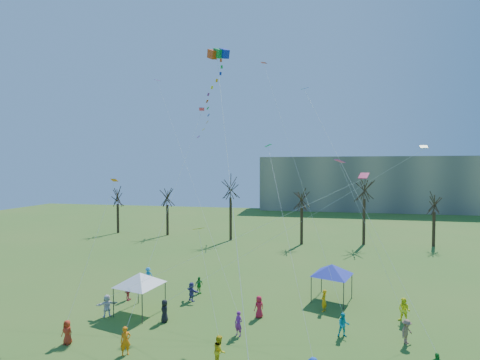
% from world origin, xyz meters
% --- Properties ---
extents(distant_building, '(60.00, 14.00, 15.00)m').
position_xyz_m(distant_building, '(22.00, 82.00, 7.50)').
color(distant_building, gray).
rests_on(distant_building, ground).
extents(bare_tree_row, '(68.44, 8.73, 11.06)m').
position_xyz_m(bare_tree_row, '(5.65, 36.47, 7.14)').
color(bare_tree_row, black).
rests_on(bare_tree_row, ground).
extents(big_box_kite, '(3.63, 7.85, 23.74)m').
position_xyz_m(big_box_kite, '(-2.76, 8.10, 17.29)').
color(big_box_kite, '#CE3D0E').
rests_on(big_box_kite, ground).
extents(canopy_tent_white, '(4.32, 4.32, 3.32)m').
position_xyz_m(canopy_tent_white, '(-8.74, 7.04, 2.81)').
color(canopy_tent_white, '#3F3F44').
rests_on(canopy_tent_white, ground).
extents(canopy_tent_blue, '(4.06, 4.06, 3.26)m').
position_xyz_m(canopy_tent_blue, '(6.85, 12.72, 2.76)').
color(canopy_tent_blue, '#3F3F44').
rests_on(canopy_tent_blue, ground).
extents(festival_crowd, '(24.51, 14.58, 1.85)m').
position_xyz_m(festival_crowd, '(-0.91, 6.47, 0.85)').
color(festival_crowd, red).
rests_on(festival_crowd, ground).
extents(small_kites_aloft, '(27.66, 18.30, 31.04)m').
position_xyz_m(small_kites_aloft, '(0.52, 11.18, 13.66)').
color(small_kites_aloft, orange).
rests_on(small_kites_aloft, ground).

